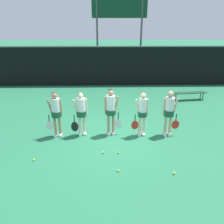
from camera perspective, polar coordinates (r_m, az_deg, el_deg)
The scene contains 16 objects.
ground_plane at distance 8.55m, azimuth 0.17°, elevation -6.00°, with size 140.00×140.00×0.00m, color #26724C.
fence_windscreen at distance 15.65m, azimuth -0.62°, elevation 11.93°, with size 60.00×0.08×2.75m.
scoreboard at distance 16.65m, azimuth 1.97°, elevation 24.40°, with size 3.86×0.15×6.18m.
bench_courtside at distance 13.26m, azimuth 19.43°, elevation 4.61°, with size 2.04×0.61×0.45m.
player_0 at distance 8.32m, azimuth -14.47°, elevation 0.40°, with size 0.64×0.37×1.75m.
player_1 at distance 8.25m, azimuth -8.09°, elevation 0.38°, with size 0.64×0.37×1.71m.
player_2 at distance 8.19m, azimuth -0.28°, elevation 1.07°, with size 0.67×0.38×1.81m.
player_3 at distance 8.21m, azimuth 7.92°, elevation 0.35°, with size 0.62×0.34×1.72m.
player_4 at distance 8.40m, azimuth 14.76°, elevation 0.65°, with size 0.67×0.38×1.77m.
tennis_ball_0 at distance 7.35m, azimuth 1.74°, elevation -10.58°, with size 0.07×0.07×0.07m, color #CCE033.
tennis_ball_1 at distance 7.37m, azimuth -2.25°, elevation -10.52°, with size 0.07×0.07×0.07m, color #CCE033.
tennis_ball_2 at distance 6.69m, azimuth 15.91°, elevation -15.11°, with size 0.07×0.07×0.07m, color #CCE033.
tennis_ball_3 at distance 6.55m, azimuth 1.63°, elevation -15.06°, with size 0.07×0.07×0.07m, color #CCE033.
tennis_ball_4 at distance 9.13m, azimuth 14.84°, elevation -4.66°, with size 0.07×0.07×0.07m, color #CCE033.
tennis_ball_5 at distance 11.06m, azimuth 19.05°, elevation -0.52°, with size 0.06×0.06×0.06m, color #CCE033.
tennis_ball_6 at distance 7.42m, azimuth -19.74°, elevation -11.66°, with size 0.07×0.07×0.07m, color #CCE033.
Camera 1 is at (-0.21, -7.60, 3.90)m, focal length 35.00 mm.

